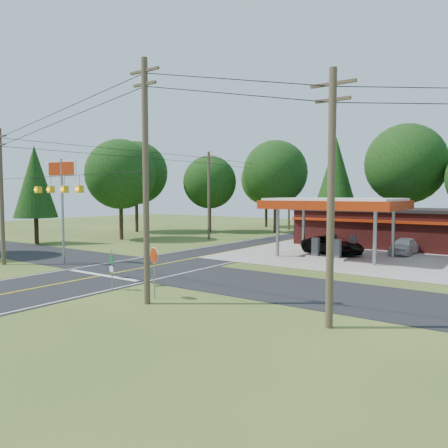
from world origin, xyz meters
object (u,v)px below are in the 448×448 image
Objects in this scene: sedan_car at (404,246)px; suv_car at (333,245)px; gas_canopy at (335,206)px; octagonal_stop_sign at (154,260)px; big_stop_sign at (62,185)px.

suv_car is at bearing -144.62° from sedan_car.
octagonal_stop_sign is at bearing -96.00° from gas_canopy.
gas_canopy reaches higher than octagonal_stop_sign.
big_stop_sign is 3.00× the size of octagonal_stop_sign.
sedan_car is at bearing -37.79° from suv_car.
octagonal_stop_sign is (-2.00, -19.01, -2.31)m from gas_canopy.
sedan_car is 1.64× the size of octagonal_stop_sign.
suv_car is at bearing 48.55° from big_stop_sign.
gas_canopy is 7.41m from sedan_car.
big_stop_sign is (-19.72, -19.93, 5.20)m from sedan_car.
suv_car is 6.11m from sedan_car.
sedan_car is 28.51m from big_stop_sign.
suv_car reaches higher than sedan_car.
gas_canopy is 1.88× the size of suv_car.
sedan_car is at bearing 48.46° from gas_canopy.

